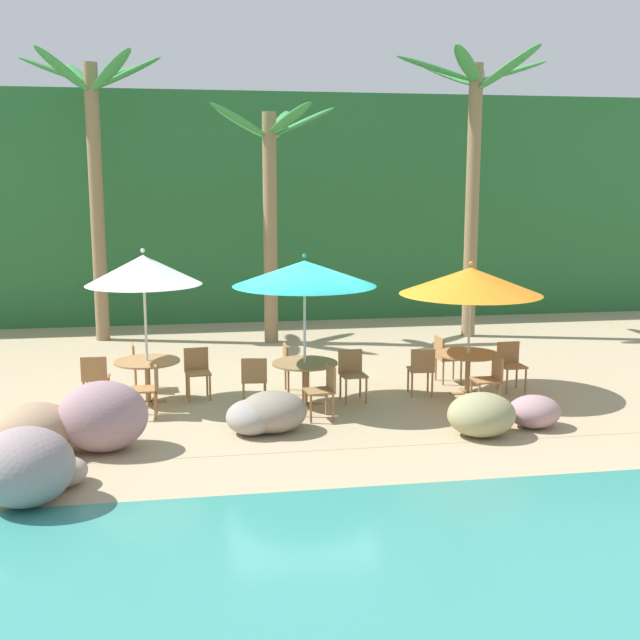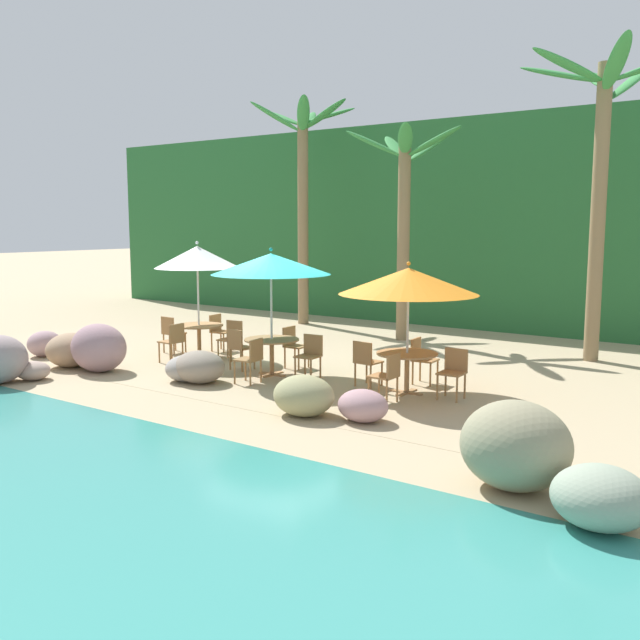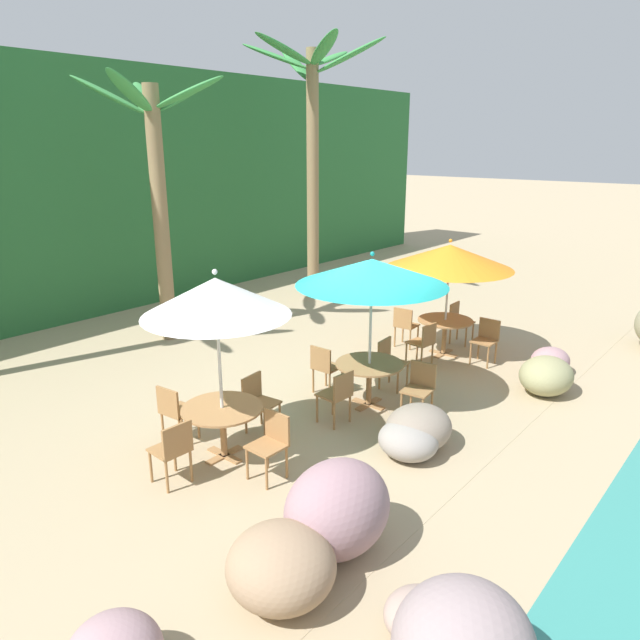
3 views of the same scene
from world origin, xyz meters
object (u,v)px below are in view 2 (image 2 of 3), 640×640
Objects in this scene: palm_tree_third at (601,154)px; palm_tree_nearest at (303,178)px; dining_table_orange at (407,360)px; chair_orange_seaward at (454,370)px; umbrella_teal at (271,264)px; chair_orange_right at (388,374)px; chair_white_left at (171,332)px; umbrella_orange at (408,281)px; chair_orange_inland at (421,357)px; dining_table_teal at (272,345)px; umbrella_white at (197,257)px; chair_white_inland at (219,329)px; chair_white_right at (173,340)px; palm_tree_second at (405,203)px; chair_teal_seaward at (310,353)px; dining_table_white at (199,330)px; chair_teal_left at (239,346)px; chair_teal_right at (252,357)px; chair_teal_inland at (293,344)px; chair_orange_left at (366,360)px; chair_white_seaward at (232,337)px.

palm_tree_nearest is at bearing 173.74° from palm_tree_third.
chair_orange_seaward is (0.85, 0.13, -0.10)m from dining_table_orange.
chair_orange_right is (3.04, -0.62, -1.72)m from umbrella_teal.
chair_white_left is 6.59m from umbrella_orange.
umbrella_teal reaches higher than chair_orange_inland.
dining_table_teal is 3.27m from umbrella_orange.
umbrella_white is 1.96m from chair_white_inland.
chair_white_right is 1.00× the size of chair_orange_seaward.
umbrella_orange is at bearing -2.55° from chair_white_left.
chair_teal_seaward is at bearing -80.96° from palm_tree_second.
umbrella_teal reaches higher than dining_table_white.
chair_white_inland is 5.74m from palm_tree_second.
chair_teal_left is 1.00× the size of chair_orange_seaward.
umbrella_orange is 1.73m from chair_orange_right.
umbrella_white reaches higher than umbrella_teal.
chair_white_right is at bearing -165.79° from chair_orange_inland.
chair_white_left is 1.22m from chair_white_right.
chair_teal_left reaches higher than dining_table_white.
umbrella_teal is at bearing -26.77° from chair_white_inland.
umbrella_teal reaches higher than umbrella_orange.
palm_tree_third is at bearing 32.86° from umbrella_white.
chair_white_right is at bearing -174.70° from dining_table_orange.
dining_table_orange is (5.73, -1.18, 0.10)m from chair_white_inland.
chair_white_inland is 1.00× the size of chair_teal_right.
chair_orange_right is (3.15, -1.47, 0.00)m from chair_teal_inland.
chair_white_inland is at bearing 160.79° from chair_orange_right.
dining_table_teal is at bearing -12.29° from umbrella_white.
dining_table_orange is at bearing -11.50° from chair_teal_inland.
chair_orange_left is (-0.85, -0.02, -0.10)m from dining_table_orange.
dining_table_teal is (2.54, 0.28, 0.10)m from chair_white_right.
chair_white_inland is (-0.17, 0.84, -0.10)m from dining_table_white.
dining_table_teal is 1.26× the size of chair_orange_inland.
palm_tree_second is at bearing 68.97° from chair_white_seaward.
chair_white_left is at bearing -171.79° from chair_white_seaward.
umbrella_white is 3.03× the size of chair_teal_right.
dining_table_white is 1.26× the size of chair_teal_right.
umbrella_teal reaches higher than chair_white_left.
palm_tree_nearest reaches higher than chair_orange_seaward.
chair_white_seaward is 4.57m from chair_orange_inland.
umbrella_teal reaches higher than chair_white_right.
chair_white_seaward is 1.00× the size of chair_teal_right.
chair_white_inland and chair_orange_left have the same top height.
chair_teal_right is at bearing -38.87° from chair_white_seaward.
chair_orange_right is 0.13× the size of palm_tree_nearest.
chair_teal_seaward is at bearing -127.27° from palm_tree_third.
chair_orange_seaward is (5.57, -0.40, 0.00)m from chair_white_seaward.
chair_orange_right is (2.20, -0.78, 0.00)m from chair_teal_seaward.
umbrella_teal is 1.92m from chair_teal_right.
umbrella_teal is 1.92m from chair_teal_seaward.
chair_teal_right is at bearing -37.44° from chair_teal_left.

